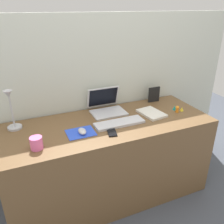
{
  "coord_description": "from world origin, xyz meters",
  "views": [
    {
      "loc": [
        -0.66,
        -1.6,
        1.62
      ],
      "look_at": [
        0.02,
        0.0,
        0.83
      ],
      "focal_mm": 37.74,
      "sensor_mm": 36.0,
      "label": 1
    }
  ],
  "objects_px": {
    "desk_lamp": "(12,111)",
    "mouse": "(82,131)",
    "coffee_mug": "(36,143)",
    "toy_figurine_orange": "(177,109)",
    "toy_figurine_teal": "(175,108)",
    "keyboard": "(119,123)",
    "notebook_pad": "(152,113)",
    "picture_frame": "(154,95)",
    "toy_figurine_yellow": "(182,109)",
    "laptop": "(106,106)",
    "cell_phone": "(112,132)"
  },
  "relations": [
    {
      "from": "cell_phone",
      "to": "toy_figurine_yellow",
      "type": "height_order",
      "value": "toy_figurine_yellow"
    },
    {
      "from": "cell_phone",
      "to": "mouse",
      "type": "bearing_deg",
      "value": 173.25
    },
    {
      "from": "laptop",
      "to": "mouse",
      "type": "distance_m",
      "value": 0.45
    },
    {
      "from": "toy_figurine_yellow",
      "to": "keyboard",
      "type": "bearing_deg",
      "value": -178.67
    },
    {
      "from": "notebook_pad",
      "to": "toy_figurine_orange",
      "type": "relative_size",
      "value": 3.91
    },
    {
      "from": "notebook_pad",
      "to": "keyboard",
      "type": "bearing_deg",
      "value": -178.88
    },
    {
      "from": "desk_lamp",
      "to": "toy_figurine_yellow",
      "type": "xyz_separation_m",
      "value": [
        1.42,
        -0.21,
        -0.14
      ]
    },
    {
      "from": "mouse",
      "to": "laptop",
      "type": "bearing_deg",
      "value": 44.64
    },
    {
      "from": "desk_lamp",
      "to": "toy_figurine_orange",
      "type": "relative_size",
      "value": 5.6
    },
    {
      "from": "picture_frame",
      "to": "notebook_pad",
      "type": "bearing_deg",
      "value": -124.98
    },
    {
      "from": "keyboard",
      "to": "picture_frame",
      "type": "bearing_deg",
      "value": 30.81
    },
    {
      "from": "coffee_mug",
      "to": "toy_figurine_orange",
      "type": "relative_size",
      "value": 1.42
    },
    {
      "from": "desk_lamp",
      "to": "cell_phone",
      "type": "bearing_deg",
      "value": -26.34
    },
    {
      "from": "coffee_mug",
      "to": "cell_phone",
      "type": "bearing_deg",
      "value": 0.0
    },
    {
      "from": "keyboard",
      "to": "desk_lamp",
      "type": "bearing_deg",
      "value": 163.96
    },
    {
      "from": "desk_lamp",
      "to": "mouse",
      "type": "bearing_deg",
      "value": -29.19
    },
    {
      "from": "keyboard",
      "to": "mouse",
      "type": "distance_m",
      "value": 0.32
    },
    {
      "from": "picture_frame",
      "to": "desk_lamp",
      "type": "bearing_deg",
      "value": -176.32
    },
    {
      "from": "picture_frame",
      "to": "toy_figurine_teal",
      "type": "relative_size",
      "value": 3.53
    },
    {
      "from": "coffee_mug",
      "to": "toy_figurine_yellow",
      "type": "height_order",
      "value": "coffee_mug"
    },
    {
      "from": "toy_figurine_orange",
      "to": "toy_figurine_yellow",
      "type": "height_order",
      "value": "toy_figurine_orange"
    },
    {
      "from": "toy_figurine_yellow",
      "to": "picture_frame",
      "type": "bearing_deg",
      "value": 111.35
    },
    {
      "from": "desk_lamp",
      "to": "notebook_pad",
      "type": "xyz_separation_m",
      "value": [
        1.12,
        -0.17,
        -0.15
      ]
    },
    {
      "from": "keyboard",
      "to": "notebook_pad",
      "type": "xyz_separation_m",
      "value": [
        0.34,
        0.05,
        0.0
      ]
    },
    {
      "from": "cell_phone",
      "to": "desk_lamp",
      "type": "distance_m",
      "value": 0.76
    },
    {
      "from": "keyboard",
      "to": "toy_figurine_orange",
      "type": "height_order",
      "value": "toy_figurine_orange"
    },
    {
      "from": "toy_figurine_orange",
      "to": "toy_figurine_yellow",
      "type": "distance_m",
      "value": 0.06
    },
    {
      "from": "keyboard",
      "to": "coffee_mug",
      "type": "xyz_separation_m",
      "value": [
        -0.66,
        -0.11,
        0.03
      ]
    },
    {
      "from": "desk_lamp",
      "to": "notebook_pad",
      "type": "height_order",
      "value": "desk_lamp"
    },
    {
      "from": "mouse",
      "to": "coffee_mug",
      "type": "relative_size",
      "value": 1.1
    },
    {
      "from": "laptop",
      "to": "toy_figurine_yellow",
      "type": "distance_m",
      "value": 0.69
    },
    {
      "from": "laptop",
      "to": "picture_frame",
      "type": "distance_m",
      "value": 0.52
    },
    {
      "from": "mouse",
      "to": "toy_figurine_teal",
      "type": "xyz_separation_m",
      "value": [
        0.91,
        0.09,
        0.0
      ]
    },
    {
      "from": "toy_figurine_orange",
      "to": "toy_figurine_teal",
      "type": "distance_m",
      "value": 0.05
    },
    {
      "from": "notebook_pad",
      "to": "toy_figurine_yellow",
      "type": "bearing_deg",
      "value": -15.66
    },
    {
      "from": "laptop",
      "to": "coffee_mug",
      "type": "xyz_separation_m",
      "value": [
        -0.66,
        -0.39,
        -0.01
      ]
    },
    {
      "from": "toy_figurine_yellow",
      "to": "toy_figurine_teal",
      "type": "bearing_deg",
      "value": 138.79
    },
    {
      "from": "keyboard",
      "to": "desk_lamp",
      "type": "height_order",
      "value": "desk_lamp"
    },
    {
      "from": "toy_figurine_teal",
      "to": "desk_lamp",
      "type": "bearing_deg",
      "value": 172.9
    },
    {
      "from": "desk_lamp",
      "to": "notebook_pad",
      "type": "bearing_deg",
      "value": -8.65
    },
    {
      "from": "laptop",
      "to": "notebook_pad",
      "type": "relative_size",
      "value": 1.25
    },
    {
      "from": "picture_frame",
      "to": "toy_figurine_orange",
      "type": "xyz_separation_m",
      "value": [
        0.06,
        -0.3,
        -0.04
      ]
    },
    {
      "from": "laptop",
      "to": "toy_figurine_orange",
      "type": "distance_m",
      "value": 0.64
    },
    {
      "from": "cell_phone",
      "to": "picture_frame",
      "type": "distance_m",
      "value": 0.76
    },
    {
      "from": "picture_frame",
      "to": "coffee_mug",
      "type": "bearing_deg",
      "value": -160.56
    },
    {
      "from": "laptop",
      "to": "desk_lamp",
      "type": "relative_size",
      "value": 0.87
    },
    {
      "from": "picture_frame",
      "to": "toy_figurine_yellow",
      "type": "bearing_deg",
      "value": -68.65
    },
    {
      "from": "mouse",
      "to": "cell_phone",
      "type": "bearing_deg",
      "value": -19.54
    },
    {
      "from": "cell_phone",
      "to": "toy_figurine_teal",
      "type": "relative_size",
      "value": 3.01
    },
    {
      "from": "cell_phone",
      "to": "desk_lamp",
      "type": "bearing_deg",
      "value": 166.46
    }
  ]
}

